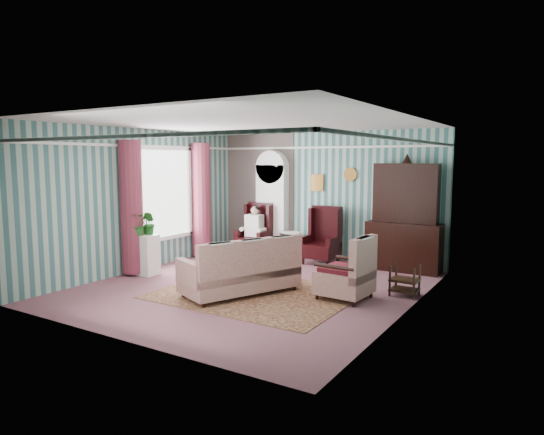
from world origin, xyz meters
The scene contains 17 objects.
floor centered at (0.00, 0.00, 0.00)m, with size 6.00×6.00×0.00m, color #874F5D.
room_shell centered at (-0.62, 0.18, 2.01)m, with size 5.53×6.02×2.91m.
bookcase centered at (-1.35, 2.84, 1.12)m, with size 0.80×0.28×2.24m, color silver.
dresser_hutch centered at (1.90, 2.72, 1.18)m, with size 1.50×0.56×2.36m, color black.
wingback_left centered at (-1.60, 2.45, 0.62)m, with size 0.76×0.80×1.25m, color black.
wingback_right centered at (0.15, 2.45, 0.62)m, with size 0.76×0.80×1.25m, color black.
seated_woman centered at (-1.60, 2.45, 0.59)m, with size 0.44×0.40×1.18m, color silver, non-canonical shape.
round_side_table centered at (-0.70, 2.60, 0.30)m, with size 0.50×0.50×0.60m, color black.
nest_table centered at (2.47, 0.90, 0.27)m, with size 0.45×0.38×0.54m, color black.
plant_stand centered at (-2.40, -0.30, 0.40)m, with size 0.55×0.35×0.80m, color silver.
rug centered at (0.30, -0.30, 0.01)m, with size 3.20×2.60×0.01m, color #4C1C19.
sofa centered at (0.05, -0.45, 0.49)m, with size 2.00×1.03×0.98m, color beige.
floral_armchair centered at (1.68, 0.20, 0.54)m, with size 0.87×0.80×1.09m, color beige.
coffee_table centered at (-0.80, 0.21, 0.22)m, with size 0.84×0.46×0.44m, color black.
potted_plant_a centered at (-2.39, -0.43, 1.02)m, with size 0.39×0.34×0.44m, color #1B541A.
potted_plant_b centered at (-2.28, -0.24, 1.03)m, with size 0.25×0.20×0.46m, color #184C18.
potted_plant_c centered at (-2.42, -0.21, 1.01)m, with size 0.23×0.23×0.41m, color #19511A.
Camera 1 is at (4.74, -7.03, 2.27)m, focal length 32.00 mm.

